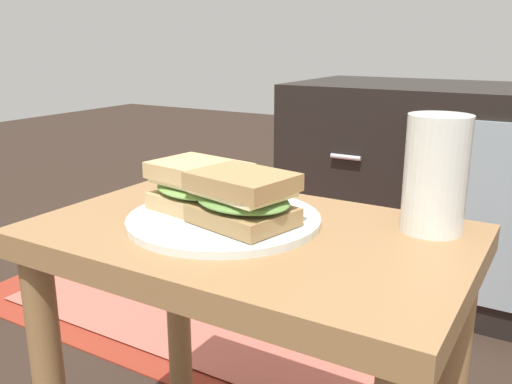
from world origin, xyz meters
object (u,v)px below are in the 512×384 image
Objects in this scene: tv_cabinet at (466,194)px; sandwich_front at (200,186)px; plate at (222,220)px; beer_glass at (436,177)px; sandwich_back at (246,199)px.

tv_cabinet reaches higher than sandwich_front.
beer_glass reaches higher than plate.
plate is at bearing -154.84° from beer_glass.
sandwich_front is (-0.20, -0.94, 0.21)m from tv_cabinet.
beer_glass is at bearing -83.80° from tv_cabinet.
sandwich_front is 0.31m from beer_glass.
sandwich_back is 0.24m from beer_glass.
tv_cabinet is 0.98m from sandwich_front.
sandwich_front is at bearing -101.89° from tv_cabinet.
plate is 1.71× the size of sandwich_back.
tv_cabinet reaches higher than plate.
sandwich_back is at bearing -96.53° from tv_cabinet.
sandwich_front is at bearing 165.62° from plate.
sandwich_back reaches higher than plate.
sandwich_front is 1.01× the size of beer_glass.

